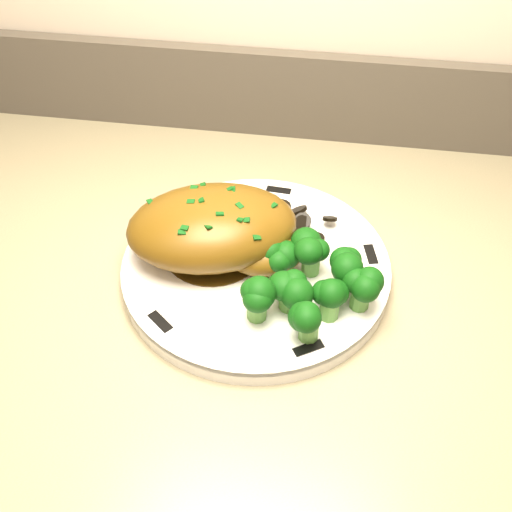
# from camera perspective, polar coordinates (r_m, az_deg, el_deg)

# --- Properties ---
(counter) EXTENTS (1.87, 0.64, 0.93)m
(counter) POSITION_cam_1_polar(r_m,az_deg,el_deg) (1.01, 0.87, -19.32)
(counter) COLOR brown
(counter) RESTS_ON ground
(plate) EXTENTS (0.31, 0.31, 0.02)m
(plate) POSITION_cam_1_polar(r_m,az_deg,el_deg) (0.70, 0.00, -1.15)
(plate) COLOR white
(plate) RESTS_ON counter
(rim_accent_0) EXTENTS (0.03, 0.01, 0.00)m
(rim_accent_0) POSITION_cam_1_polar(r_m,az_deg,el_deg) (0.78, 2.03, 5.85)
(rim_accent_0) COLOR black
(rim_accent_0) RESTS_ON plate
(rim_accent_1) EXTENTS (0.02, 0.03, 0.00)m
(rim_accent_1) POSITION_cam_1_polar(r_m,az_deg,el_deg) (0.74, -8.36, 2.97)
(rim_accent_1) COLOR black
(rim_accent_1) RESTS_ON plate
(rim_accent_2) EXTENTS (0.03, 0.03, 0.00)m
(rim_accent_2) POSITION_cam_1_polar(r_m,az_deg,el_deg) (0.64, -8.51, -5.81)
(rim_accent_2) COLOR black
(rim_accent_2) RESTS_ON plate
(rim_accent_3) EXTENTS (0.03, 0.02, 0.00)m
(rim_accent_3) POSITION_cam_1_polar(r_m,az_deg,el_deg) (0.61, 4.68, -8.19)
(rim_accent_3) COLOR black
(rim_accent_3) RESTS_ON plate
(rim_accent_4) EXTENTS (0.02, 0.03, 0.00)m
(rim_accent_4) POSITION_cam_1_polar(r_m,az_deg,el_deg) (0.71, 10.16, 0.13)
(rim_accent_4) COLOR black
(rim_accent_4) RESTS_ON plate
(gravy_pool) EXTENTS (0.11, 0.11, 0.00)m
(gravy_pool) POSITION_cam_1_polar(r_m,az_deg,el_deg) (0.70, -3.79, 0.47)
(gravy_pool) COLOR #38260A
(gravy_pool) RESTS_ON plate
(chicken_breast) EXTENTS (0.21, 0.17, 0.07)m
(chicken_breast) POSITION_cam_1_polar(r_m,az_deg,el_deg) (0.68, -3.38, 2.33)
(chicken_breast) COLOR brown
(chicken_breast) RESTS_ON plate
(mushroom_pile) EXTENTS (0.09, 0.07, 0.02)m
(mushroom_pile) POSITION_cam_1_polar(r_m,az_deg,el_deg) (0.72, 2.88, 2.60)
(mushroom_pile) COLOR black
(mushroom_pile) RESTS_ON plate
(broccoli_florets) EXTENTS (0.13, 0.12, 0.05)m
(broccoli_florets) POSITION_cam_1_polar(r_m,az_deg,el_deg) (0.63, 4.82, -2.56)
(broccoli_florets) COLOR #58953F
(broccoli_florets) RESTS_ON plate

